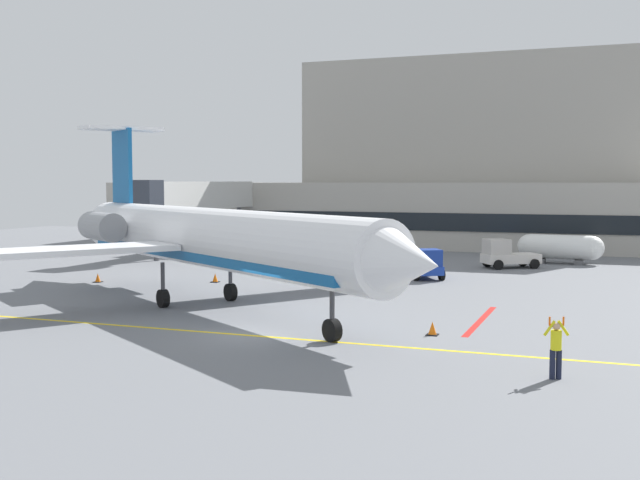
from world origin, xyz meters
TOP-DOWN VIEW (x-y plane):
  - ground at (0.00, 0.00)m, footprint 120.00×120.00m
  - terminal_building at (0.34, 47.02)m, footprint 72.73×13.08m
  - jet_bridge_west at (-19.94, 29.96)m, footprint 2.40×18.63m
  - regional_jet at (-5.50, 5.73)m, footprint 28.40×21.67m
  - baggage_tug at (6.31, 28.39)m, footprint 4.29×3.65m
  - pushback_tractor at (2.28, 20.25)m, footprint 3.32×3.96m
  - fuel_tank at (9.73, 32.90)m, footprint 6.33×2.22m
  - marshaller at (11.86, -3.12)m, footprint 0.79×0.42m
  - safety_cone_alpha at (-9.39, 14.04)m, footprint 0.47×0.47m
  - safety_cone_bravo at (-16.14, 11.50)m, footprint 0.47×0.47m
  - safety_cone_charlie at (6.72, 2.44)m, footprint 0.47×0.47m

SIDE VIEW (x-z plane):
  - ground at x=0.00m, z-range -0.10..0.00m
  - safety_cone_alpha at x=-9.39m, z-range -0.03..0.52m
  - safety_cone_bravo at x=-16.14m, z-range -0.03..0.52m
  - safety_cone_charlie at x=6.72m, z-range -0.03..0.52m
  - pushback_tractor at x=2.28m, z-range -0.08..1.86m
  - baggage_tug at x=6.31m, z-range -0.09..2.00m
  - marshaller at x=11.86m, z-range 0.02..2.00m
  - fuel_tank at x=9.73m, z-range 0.15..2.32m
  - regional_jet at x=-5.50m, z-range -1.30..8.13m
  - jet_bridge_west at x=-19.94m, z-range 1.76..8.06m
  - terminal_building at x=0.34m, z-range -2.52..15.46m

